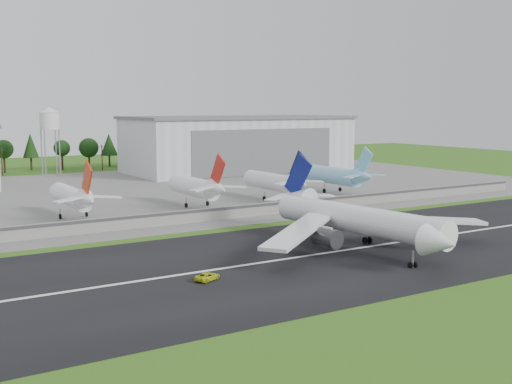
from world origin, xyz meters
TOP-DOWN VIEW (x-y plane):
  - ground at (0.00, 0.00)m, footprint 600.00×600.00m
  - runway at (0.00, 10.00)m, footprint 320.00×60.00m
  - runway_centerline at (0.00, 10.00)m, footprint 220.00×1.00m
  - apron at (0.00, 120.00)m, footprint 320.00×150.00m
  - blast_fence at (0.00, 54.99)m, footprint 240.00×0.61m
  - hangar_east at (75.00, 164.92)m, footprint 102.00×47.00m
  - water_tower at (-5.00, 185.00)m, footprint 8.40×8.40m
  - utility_poles at (0.00, 200.00)m, footprint 230.00×3.00m
  - treeline at (0.00, 215.00)m, footprint 320.00×16.00m
  - main_airliner at (13.67, 9.57)m, footprint 56.88×59.25m
  - ground_vehicle at (-24.35, 4.24)m, footprint 5.47×4.11m
  - parked_jet_red_a at (-26.16, 76.52)m, footprint 7.36×31.29m
  - parked_jet_red_b at (10.30, 76.56)m, footprint 7.36×31.29m
  - parked_jet_navy at (37.34, 76.55)m, footprint 7.36×31.29m
  - parked_jet_skyblue at (64.87, 81.57)m, footprint 7.36×37.29m

SIDE VIEW (x-z plane):
  - ground at x=0.00m, z-range 0.00..0.00m
  - utility_poles at x=0.00m, z-range -6.00..6.00m
  - treeline at x=0.00m, z-range -11.00..11.00m
  - runway at x=0.00m, z-range 0.00..0.10m
  - apron at x=0.00m, z-range 0.00..0.10m
  - runway_centerline at x=0.00m, z-range 0.10..0.12m
  - ground_vehicle at x=-24.35m, z-range 0.10..1.48m
  - blast_fence at x=0.00m, z-range 0.06..3.56m
  - main_airliner at x=13.67m, z-range -4.19..13.98m
  - parked_jet_red_a at x=-26.16m, z-range -2.28..14.13m
  - parked_jet_navy at x=37.34m, z-range -2.21..14.36m
  - parked_jet_red_b at x=10.30m, z-range -2.19..14.45m
  - parked_jet_skyblue at x=64.87m, z-range -2.19..14.55m
  - hangar_east at x=75.00m, z-range 0.03..25.23m
  - water_tower at x=-5.00m, z-range 9.85..39.25m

